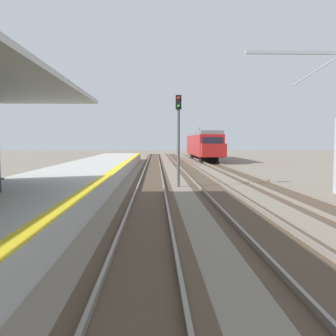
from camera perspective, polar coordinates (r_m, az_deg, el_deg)
The scene contains 7 objects.
station_platform at distance 14.33m, azimuth -20.98°, elevation -4.81°, with size 5.00×80.00×0.91m.
track_pair_nearest_platform at distance 17.56m, azimuth -2.78°, elevation -4.27°, with size 2.34×120.00×0.16m.
track_pair_middle at distance 17.84m, azimuth 8.24°, elevation -4.18°, with size 2.34×120.00×0.16m.
track_pair_far_side at distance 18.73m, azimuth 18.55°, elevation -3.95°, with size 2.34×120.00×0.16m.
approaching_train at distance 51.78m, azimuth 5.36°, elevation 3.61°, with size 2.93×19.60×4.76m.
rail_signal_post at distance 21.28m, azimuth 1.61°, elevation 5.69°, with size 0.32×0.34×5.20m.
catenary_pylon_far_side at distance 20.31m, azimuth 24.11°, elevation 6.56°, with size 5.00×0.40×7.50m.
Camera 1 is at (2.17, 2.63, 2.60)m, focal length 39.95 mm.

